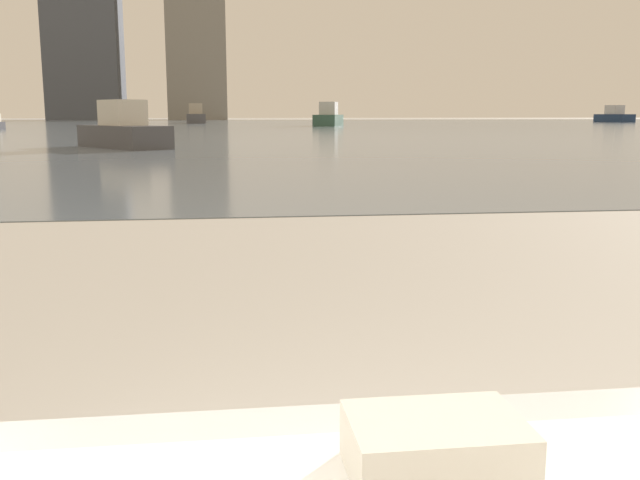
{
  "coord_description": "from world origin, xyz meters",
  "views": [
    {
      "loc": [
        -0.32,
        -0.11,
        1.04
      ],
      "look_at": [
        -0.01,
        2.23,
        0.62
      ],
      "focal_mm": 40.0,
      "sensor_mm": 36.0,
      "label": 1
    }
  ],
  "objects": [
    {
      "name": "harbor_boat_0",
      "position": [
        -3.31,
        22.1,
        0.51
      ],
      "size": [
        3.17,
        3.88,
        1.42
      ],
      "color": "#4C4C51",
      "rests_on": "harbor_water"
    },
    {
      "name": "harbor_boat_3",
      "position": [
        44.82,
        78.7,
        0.69
      ],
      "size": [
        2.48,
        5.37,
        1.94
      ],
      "color": "navy",
      "rests_on": "harbor_water"
    },
    {
      "name": "harbor_boat_4",
      "position": [
        8.2,
        58.24,
        0.69
      ],
      "size": [
        3.21,
        5.44,
        1.93
      ],
      "color": "#335647",
      "rests_on": "harbor_water"
    },
    {
      "name": "harbor_boat_2",
      "position": [
        -3.16,
        75.94,
        0.72
      ],
      "size": [
        2.17,
        5.49,
        2.02
      ],
      "color": "#4C4C51",
      "rests_on": "harbor_water"
    },
    {
      "name": "towel_stack",
      "position": [
        -0.05,
        0.74,
        0.6
      ],
      "size": [
        0.23,
        0.16,
        0.08
      ],
      "color": "silver",
      "rests_on": "bathtub"
    },
    {
      "name": "harbor_water",
      "position": [
        0.0,
        62.0,
        0.01
      ],
      "size": [
        180.0,
        110.0,
        0.01
      ],
      "color": "slate",
      "rests_on": "ground_plane"
    }
  ]
}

